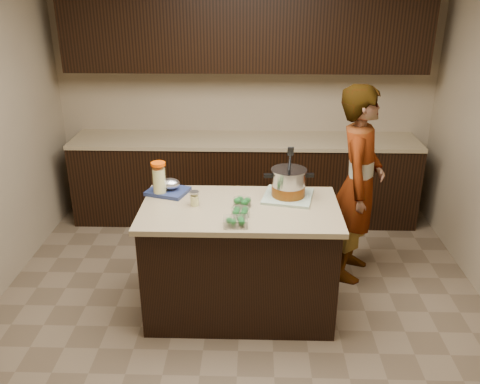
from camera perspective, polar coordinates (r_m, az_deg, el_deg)
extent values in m
plane|color=brown|center=(4.18, 0.00, -12.97)|extent=(4.00, 4.00, 0.00)
cube|color=tan|center=(5.49, 0.60, 11.43)|extent=(4.00, 0.04, 2.70)
cube|color=tan|center=(1.77, -1.91, -15.76)|extent=(4.00, 0.04, 2.70)
cube|color=black|center=(5.47, 0.51, 1.30)|extent=(3.60, 0.60, 0.86)
cube|color=tan|center=(5.32, 0.52, 5.81)|extent=(3.60, 0.63, 0.04)
cube|color=black|center=(5.22, 0.59, 17.49)|extent=(3.60, 0.35, 0.75)
cube|color=black|center=(3.94, 0.00, -7.91)|extent=(1.40, 0.75, 0.86)
cube|color=tan|center=(3.73, 0.00, -1.98)|extent=(1.46, 0.81, 0.04)
cube|color=#537C5A|center=(3.89, 5.41, -0.49)|extent=(0.43, 0.43, 0.02)
cylinder|color=#B7B7BC|center=(3.85, 5.47, 0.99)|extent=(0.26, 0.26, 0.20)
cylinder|color=brown|center=(3.87, 5.44, 0.19)|extent=(0.27, 0.27, 0.08)
cylinder|color=#B7B7BC|center=(3.81, 5.53, 2.45)|extent=(0.29, 0.29, 0.01)
cube|color=black|center=(3.81, 3.17, 1.84)|extent=(0.06, 0.03, 0.03)
cube|color=black|center=(3.85, 7.82, 1.88)|extent=(0.06, 0.03, 0.03)
cylinder|color=black|center=(3.77, 5.59, 3.11)|extent=(0.03, 0.11, 0.24)
cylinder|color=#E4E18B|center=(3.92, -9.05, 1.07)|extent=(0.10, 0.10, 0.22)
cylinder|color=white|center=(3.91, -9.06, 1.26)|extent=(0.11, 0.11, 0.25)
cylinder|color=#F34E05|center=(3.87, -9.19, 3.10)|extent=(0.12, 0.12, 0.02)
cylinder|color=#E4E18B|center=(3.75, -5.13, -0.95)|extent=(0.08, 0.08, 0.08)
cylinder|color=white|center=(3.75, -5.13, -0.80)|extent=(0.09, 0.09, 0.10)
cylinder|color=silver|center=(3.72, -5.16, 0.03)|extent=(0.09, 0.09, 0.02)
cylinder|color=silver|center=(3.72, 0.25, -1.16)|extent=(0.15, 0.15, 0.06)
cylinder|color=silver|center=(3.57, 0.05, -2.30)|extent=(0.17, 0.17, 0.06)
cube|color=silver|center=(3.43, -0.51, -3.37)|extent=(0.17, 0.13, 0.06)
cube|color=navy|center=(3.99, -8.10, 0.08)|extent=(0.36, 0.32, 0.03)
ellipsoid|color=silver|center=(3.97, -7.86, 0.83)|extent=(0.15, 0.13, 0.08)
imported|color=gray|center=(4.38, 13.17, 0.79)|extent=(0.58, 0.71, 1.69)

